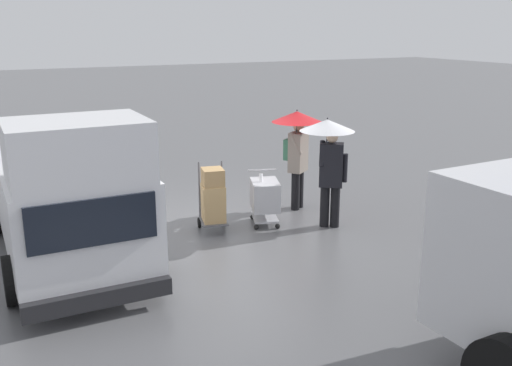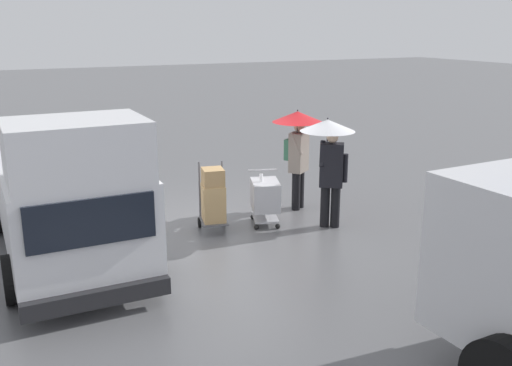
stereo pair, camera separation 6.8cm
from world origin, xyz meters
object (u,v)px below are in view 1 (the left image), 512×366
Objects in this scene: hand_dolly_boxes at (213,197)px; pedestrian_black_side at (297,137)px; cargo_van_parked_right at (65,191)px; shopping_cart_vendor at (265,196)px; pedestrian_pink_side at (329,148)px.

hand_dolly_boxes is 0.61× the size of pedestrian_black_side.
cargo_van_parked_right is 2.49× the size of pedestrian_black_side.
cargo_van_parked_right is 3.79m from shopping_cart_vendor.
pedestrian_pink_side is (-4.77, 0.61, 0.39)m from cargo_van_parked_right.
cargo_van_parked_right is at bearing 7.24° from pedestrian_black_side.
cargo_van_parked_right reaches higher than shopping_cart_vendor.
pedestrian_pink_side and pedestrian_black_side have the same top height.
pedestrian_pink_side reaches higher than shopping_cart_vendor.
pedestrian_black_side reaches higher than shopping_cart_vendor.
cargo_van_parked_right reaches higher than pedestrian_black_side.
hand_dolly_boxes is at bearing -2.70° from shopping_cart_vendor.
shopping_cart_vendor is 0.79× the size of hand_dolly_boxes.
pedestrian_pink_side is at bearing 147.38° from shopping_cart_vendor.
pedestrian_black_side is (-0.02, -1.22, 0.00)m from pedestrian_pink_side.
pedestrian_black_side is at bearing -166.45° from hand_dolly_boxes.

